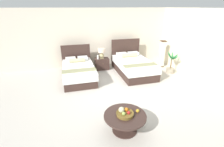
% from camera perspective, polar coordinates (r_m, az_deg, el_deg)
% --- Properties ---
extents(ground_plane, '(9.92, 9.70, 0.02)m').
position_cam_1_polar(ground_plane, '(5.17, 2.20, -7.88)').
color(ground_plane, beige).
extents(wall_back, '(9.92, 0.12, 2.56)m').
position_cam_1_polar(wall_back, '(7.55, -4.13, 12.34)').
color(wall_back, beige).
rests_on(wall_back, ground).
extents(wall_side_right, '(0.12, 5.30, 2.56)m').
position_cam_1_polar(wall_side_right, '(6.57, 29.16, 8.05)').
color(wall_side_right, beige).
rests_on(wall_side_right, ground).
extents(bed_near_window, '(1.23, 2.07, 1.12)m').
position_cam_1_polar(bed_near_window, '(6.39, -11.67, 0.88)').
color(bed_near_window, '#392621').
rests_on(bed_near_window, ground).
extents(bed_near_corner, '(1.35, 2.19, 1.25)m').
position_cam_1_polar(bed_near_corner, '(6.81, 7.43, 2.71)').
color(bed_near_corner, '#392621').
rests_on(bed_near_corner, ground).
extents(nightstand, '(0.60, 0.42, 0.49)m').
position_cam_1_polar(nightstand, '(7.22, -3.52, 3.39)').
color(nightstand, '#392621').
rests_on(nightstand, ground).
extents(table_lamp, '(0.32, 0.32, 0.44)m').
position_cam_1_polar(table_lamp, '(7.08, -3.65, 7.43)').
color(table_lamp, tan).
rests_on(table_lamp, nightstand).
extents(vase, '(0.08, 0.08, 0.17)m').
position_cam_1_polar(vase, '(7.05, -4.97, 5.73)').
color(vase, silver).
rests_on(vase, nightstand).
extents(coffee_table, '(0.93, 0.93, 0.42)m').
position_cam_1_polar(coffee_table, '(3.72, 4.56, -15.66)').
color(coffee_table, '#392621').
rests_on(coffee_table, ground).
extents(fruit_bowl, '(0.39, 0.39, 0.18)m').
position_cam_1_polar(fruit_bowl, '(3.62, 4.43, -13.64)').
color(fruit_bowl, brown).
rests_on(fruit_bowl, coffee_table).
extents(loose_apple, '(0.08, 0.08, 0.08)m').
position_cam_1_polar(loose_apple, '(3.74, 8.97, -12.82)').
color(loose_apple, gold).
rests_on(loose_apple, coffee_table).
extents(floor_lamp_corner, '(0.24, 0.24, 1.20)m').
position_cam_1_polar(floor_lamp_corner, '(7.78, 17.09, 6.57)').
color(floor_lamp_corner, '#422715').
rests_on(floor_lamp_corner, ground).
extents(potted_palm, '(0.52, 0.47, 0.91)m').
position_cam_1_polar(potted_palm, '(7.22, 19.87, 2.13)').
color(potted_palm, gray).
rests_on(potted_palm, ground).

